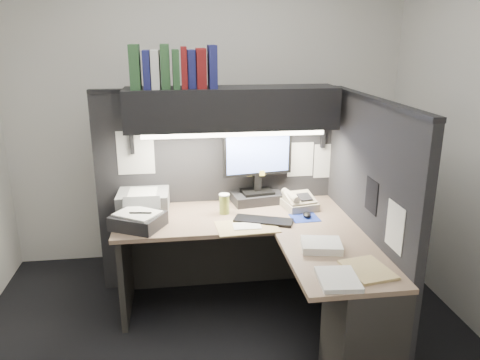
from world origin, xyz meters
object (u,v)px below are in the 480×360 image
Objects in this scene: monitor at (257,174)px; telephone at (299,202)px; coffee_cup at (224,204)px; desk at (292,285)px; keyboard at (263,221)px; printer at (144,201)px; overhead_shelf at (232,108)px; notebook_stack at (138,221)px.

telephone is at bearing -39.50° from monitor.
monitor is 4.18× the size of coffee_cup.
keyboard is at bearing 106.17° from desk.
monitor reaches higher than printer.
printer is (-0.68, 0.00, -0.69)m from overhead_shelf.
monitor is at bearing 36.15° from coffee_cup.
telephone is at bearing 72.03° from desk.
telephone is (0.21, 0.64, 0.33)m from desk.
monitor reaches higher than telephone.
keyboard is at bearing -38.53° from coffee_cup.
monitor is 0.47m from keyboard.
coffee_cup is (-0.26, 0.21, 0.06)m from keyboard.
monitor is at bearing 5.80° from printer.
overhead_shelf is 0.86m from keyboard.
desk is 0.51m from keyboard.
printer reaches higher than desk.
printer is (-0.98, 0.76, 0.36)m from desk.
notebook_stack is at bearing -163.48° from coffee_cup.
notebook_stack reaches higher than telephone.
keyboard is 0.34m from coffee_cup.
coffee_cup is (-0.59, -0.03, 0.02)m from telephone.
coffee_cup is at bearing 163.19° from keyboard.
telephone is at bearing 58.15° from keyboard.
keyboard is 1.28× the size of notebook_stack.
coffee_cup reaches higher than keyboard.
overhead_shelf is 4.10× the size of printer.
telephone is (0.33, 0.24, 0.04)m from keyboard.
monitor is at bearing 17.60° from overhead_shelf.
desk is at bearing -118.75° from telephone.
notebook_stack is (-0.88, 0.02, 0.04)m from keyboard.
overhead_shelf is 1.06m from notebook_stack.
printer is 1.16× the size of notebook_stack.
coffee_cup is 0.65m from notebook_stack.
printer is (-0.86, 0.35, 0.07)m from keyboard.
printer is at bearing 86.53° from notebook_stack.
printer is (-0.60, 0.15, 0.00)m from coffee_cup.
overhead_shelf is at bearing 61.89° from coffee_cup.
desk is at bearing -58.30° from coffee_cup.
desk is 4.07× the size of keyboard.
coffee_cup is at bearing 121.70° from desk.
coffee_cup reaches higher than telephone.
desk is 5.21× the size of notebook_stack.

